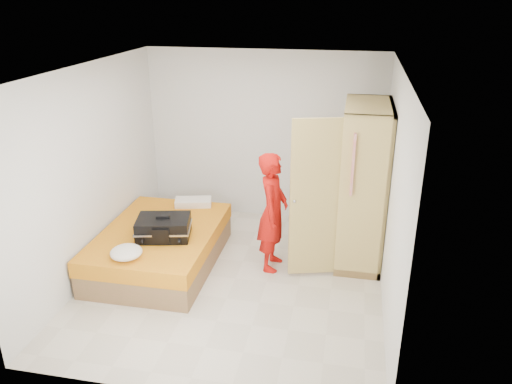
% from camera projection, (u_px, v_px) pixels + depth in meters
% --- Properties ---
extents(room, '(4.00, 4.02, 2.60)m').
position_uv_depth(room, '(234.00, 183.00, 5.81)').
color(room, beige).
rests_on(room, ground).
extents(bed, '(1.42, 2.02, 0.50)m').
position_uv_depth(bed, '(161.00, 247.00, 6.55)').
color(bed, '#8D5E40').
rests_on(bed, ground).
extents(wardrobe, '(1.15, 1.34, 2.10)m').
position_uv_depth(wardrobe, '(359.00, 189.00, 6.43)').
color(wardrobe, '#E0C06D').
rests_on(wardrobe, ground).
extents(person, '(0.40, 0.58, 1.56)m').
position_uv_depth(person, '(273.00, 212.00, 6.30)').
color(person, red).
rests_on(person, ground).
extents(suitcase, '(0.75, 0.62, 0.29)m').
position_uv_depth(suitcase, '(164.00, 228.00, 6.22)').
color(suitcase, black).
rests_on(suitcase, bed).
extents(round_cushion, '(0.37, 0.37, 0.14)m').
position_uv_depth(round_cushion, '(126.00, 252.00, 5.76)').
color(round_cushion, silver).
rests_on(round_cushion, bed).
extents(pillow, '(0.56, 0.38, 0.09)m').
position_uv_depth(pillow, '(193.00, 202.00, 7.18)').
color(pillow, silver).
rests_on(pillow, bed).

